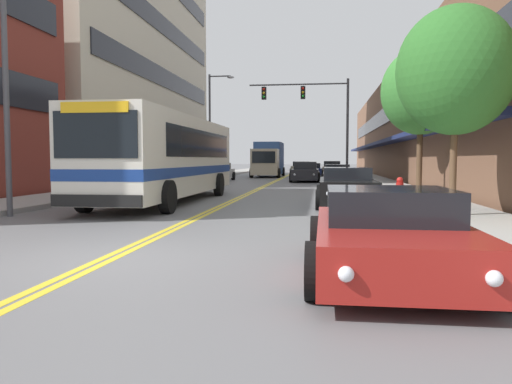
{
  "coord_description": "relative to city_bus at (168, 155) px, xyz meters",
  "views": [
    {
      "loc": [
        3.45,
        -7.63,
        1.61
      ],
      "look_at": [
        -1.15,
        26.72,
        -0.67
      ],
      "focal_mm": 35.0,
      "sensor_mm": 36.0,
      "label": 1
    }
  ],
  "objects": [
    {
      "name": "sidewalk_left",
      "position": [
        -4.56,
        26.23,
        -1.7
      ],
      "size": [
        2.92,
        106.0,
        0.16
      ],
      "color": "#9E9B96",
      "rests_on": "ground_plane"
    },
    {
      "name": "street_tree_right_mid",
      "position": [
        9.92,
        3.53,
        2.67
      ],
      "size": [
        3.31,
        3.31,
        6.13
      ],
      "color": "brown",
      "rests_on": "sidewalk_right"
    },
    {
      "name": "traffic_signal_mast",
      "position": [
        5.25,
        18.46,
        3.52
      ],
      "size": [
        7.26,
        0.38,
        7.42
      ],
      "color": "#47474C",
      "rests_on": "ground_plane"
    },
    {
      "name": "car_dark_grey_parked_right_mid",
      "position": [
        6.75,
        13.44,
        -1.19
      ],
      "size": [
        1.99,
        4.36,
        1.29
      ],
      "color": "#38383D",
      "rests_on": "ground_plane"
    },
    {
      "name": "car_black_parked_right_far",
      "position": [
        6.67,
        -0.98,
        -1.15
      ],
      "size": [
        2.08,
        4.92,
        1.33
      ],
      "color": "black",
      "rests_on": "ground_plane"
    },
    {
      "name": "fire_hydrant",
      "position": [
        8.35,
        -1.67,
        -1.19
      ],
      "size": [
        0.32,
        0.24,
        0.87
      ],
      "color": "red",
      "rests_on": "sidewalk_right"
    },
    {
      "name": "centre_line",
      "position": [
        2.4,
        26.23,
        -1.78
      ],
      "size": [
        0.34,
        106.0,
        0.01
      ],
      "color": "yellow",
      "rests_on": "ground_plane"
    },
    {
      "name": "car_red_parked_right_foreground",
      "position": [
        6.76,
        -11.43,
        -1.21
      ],
      "size": [
        2.21,
        4.28,
        1.21
      ],
      "color": "maroon",
      "rests_on": "ground_plane"
    },
    {
      "name": "car_white_parked_left_near",
      "position": [
        -2.0,
        18.55,
        -1.16
      ],
      "size": [
        2.11,
        4.26,
        1.33
      ],
      "color": "white",
      "rests_on": "ground_plane"
    },
    {
      "name": "sidewalk_right",
      "position": [
        9.36,
        26.23,
        -1.7
      ],
      "size": [
        2.92,
        106.0,
        0.16
      ],
      "color": "#9E9B96",
      "rests_on": "ground_plane"
    },
    {
      "name": "car_charcoal_moving_lead",
      "position": [
        4.61,
        17.79,
        -1.12
      ],
      "size": [
        2.12,
        4.74,
        1.43
      ],
      "color": "#232328",
      "rests_on": "ground_plane"
    },
    {
      "name": "car_navy_moving_third",
      "position": [
        4.85,
        27.71,
        -1.19
      ],
      "size": [
        2.08,
        4.41,
        1.25
      ],
      "color": "#19234C",
      "rests_on": "ground_plane"
    },
    {
      "name": "street_lamp_left_far",
      "position": [
        -2.64,
        19.82,
        3.02
      ],
      "size": [
        2.02,
        0.28,
        8.16
      ],
      "color": "#47474C",
      "rests_on": "ground_plane"
    },
    {
      "name": "car_beige_moving_second",
      "position": [
        3.63,
        33.74,
        -1.13
      ],
      "size": [
        2.2,
        4.75,
        1.38
      ],
      "color": "#BCAD89",
      "rests_on": "ground_plane"
    },
    {
      "name": "street_tree_right_near",
      "position": [
        9.2,
        -4.9,
        2.09
      ],
      "size": [
        2.99,
        2.99,
        5.36
      ],
      "color": "brown",
      "rests_on": "sidewalk_right"
    },
    {
      "name": "city_bus",
      "position": [
        0.0,
        0.0,
        0.0
      ],
      "size": [
        2.91,
        12.04,
        3.15
      ],
      "color": "silver",
      "rests_on": "ground_plane"
    },
    {
      "name": "box_truck",
      "position": [
        0.87,
        27.36,
        -0.17
      ],
      "size": [
        2.66,
        6.99,
        3.18
      ],
      "color": "beige",
      "rests_on": "ground_plane"
    },
    {
      "name": "storefront_row_right",
      "position": [
        15.05,
        26.23,
        2.51
      ],
      "size": [
        9.1,
        68.0,
        8.58
      ],
      "color": "brown",
      "rests_on": "ground_plane"
    },
    {
      "name": "ground_plane",
      "position": [
        2.4,
        26.23,
        -1.78
      ],
      "size": [
        240.0,
        240.0,
        0.0
      ],
      "primitive_type": "plane",
      "color": "slate"
    },
    {
      "name": "car_champagne_parked_right_end",
      "position": [
        6.75,
        31.93,
        -1.12
      ],
      "size": [
        2.11,
        4.77,
        1.43
      ],
      "color": "beige",
      "rests_on": "ground_plane"
    },
    {
      "name": "street_lamp_left_near",
      "position": [
        -2.54,
        -5.45,
        2.77
      ],
      "size": [
        2.47,
        0.28,
        7.58
      ],
      "color": "#47474C",
      "rests_on": "ground_plane"
    }
  ]
}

